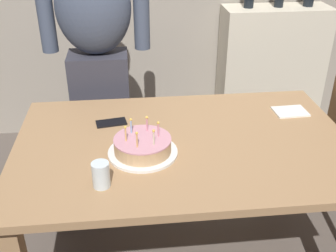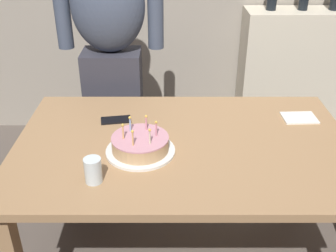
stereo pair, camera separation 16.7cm
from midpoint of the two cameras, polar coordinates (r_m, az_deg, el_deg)
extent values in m
cube|color=#A37A51|center=(1.82, -0.39, -2.69)|extent=(1.50, 0.96, 0.03)
cube|color=#A37A51|center=(2.42, -17.74, -5.88)|extent=(0.07, 0.07, 0.70)
cube|color=#A37A51|center=(2.50, 14.39, -4.06)|extent=(0.07, 0.07, 0.70)
cylinder|color=white|center=(1.73, -6.32, -3.78)|extent=(0.30, 0.30, 0.01)
cylinder|color=tan|center=(1.71, -6.38, -2.82)|extent=(0.24, 0.24, 0.06)
cylinder|color=#D18E9E|center=(1.70, -6.43, -1.93)|extent=(0.24, 0.24, 0.01)
cylinder|color=pink|center=(1.69, -4.19, -0.69)|extent=(0.01, 0.01, 0.06)
sphere|color=#F9C64C|center=(1.67, -4.24, 0.38)|extent=(0.01, 0.01, 0.01)
cylinder|color=pink|center=(1.74, -5.72, 0.10)|extent=(0.01, 0.01, 0.06)
sphere|color=#F9C64C|center=(1.72, -5.78, 1.14)|extent=(0.01, 0.01, 0.01)
cylinder|color=#93B7DB|center=(1.73, -7.96, -0.20)|extent=(0.01, 0.01, 0.06)
sphere|color=#F9C64C|center=(1.71, -8.04, 0.84)|extent=(0.01, 0.01, 0.01)
cylinder|color=#EAB266|center=(1.67, -8.81, -1.32)|extent=(0.01, 0.01, 0.06)
sphere|color=#F9C64C|center=(1.66, -8.90, -0.25)|extent=(0.01, 0.01, 0.01)
cylinder|color=#EAB266|center=(1.63, -7.31, -2.17)|extent=(0.01, 0.01, 0.06)
sphere|color=#F9C64C|center=(1.61, -7.39, -1.08)|extent=(0.01, 0.01, 0.01)
cylinder|color=beige|center=(1.63, -4.93, -1.84)|extent=(0.01, 0.01, 0.06)
sphere|color=#F9C64C|center=(1.62, -4.99, -0.75)|extent=(0.01, 0.01, 0.01)
cylinder|color=silver|center=(1.55, -12.48, -6.79)|extent=(0.07, 0.07, 0.10)
cube|color=black|center=(1.98, -10.36, 0.40)|extent=(0.15, 0.09, 0.01)
cube|color=white|center=(2.13, 14.66, 1.92)|extent=(0.17, 0.13, 0.01)
cube|color=#33333D|center=(2.57, -10.90, 0.16)|extent=(0.34, 0.23, 0.92)
ellipsoid|color=#424C60|center=(2.32, -12.59, 15.94)|extent=(0.41, 0.27, 0.52)
cylinder|color=#424C60|center=(2.34, -5.88, 15.91)|extent=(0.09, 0.09, 0.44)
cylinder|color=#424C60|center=(2.40, -18.84, 14.88)|extent=(0.09, 0.09, 0.44)
cylinder|color=brown|center=(2.62, 18.91, -6.56)|extent=(0.04, 0.04, 0.45)
cube|color=beige|center=(3.26, 12.66, 7.23)|extent=(0.78, 0.30, 1.01)
camera|label=1|loc=(0.08, -92.77, -1.53)|focal=43.45mm
camera|label=2|loc=(0.08, 87.23, 1.53)|focal=43.45mm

